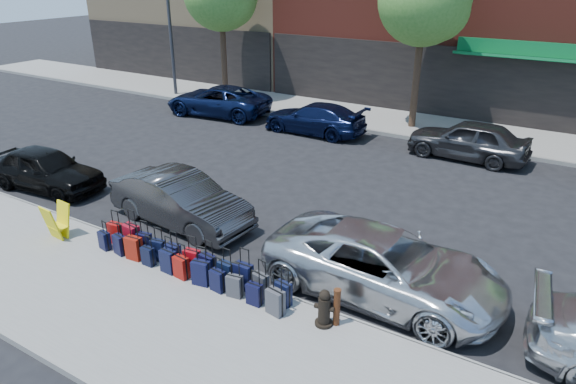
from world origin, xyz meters
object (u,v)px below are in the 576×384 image
Objects in this scene: car_near_2 at (384,265)px; car_near_0 at (45,169)px; display_rack at (57,222)px; bollard at (337,307)px; streetlight at (171,9)px; fire_hydrant at (324,309)px; car_near_1 at (180,200)px; car_far_0 at (218,100)px; car_far_1 at (314,118)px; car_far_2 at (468,140)px; tree_center at (427,2)px; suitcase_front_5 at (192,261)px.

car_near_0 is at bearing 91.96° from car_near_2.
bollard is at bearing 8.24° from display_rack.
bollard is 1.73m from car_near_2.
fire_hydrant is at bearing -40.00° from streetlight.
car_near_1 reaches higher than car_far_0.
car_near_0 is 0.89× the size of car_far_1.
car_far_2 is (-0.25, 11.68, 0.18)m from bollard.
car_far_1 reaches higher than bollard.
display_rack is at bearing 106.71° from car_near_2.
tree_center is 1.65× the size of car_near_1.
display_rack is (-4.73, -14.88, -4.80)m from tree_center.
car_far_0 is (-8.50, 11.73, 0.28)m from suitcase_front_5.
bollard is at bearing -103.35° from car_near_0.
streetlight is (-13.44, -0.70, -0.75)m from tree_center.
streetlight is 6.15m from car_far_0.
car_far_2 is (5.62, 9.71, 0.03)m from car_near_1.
car_far_1 reaches higher than suitcase_front_5.
streetlight is 21.06m from car_near_2.
suitcase_front_5 is at bearing -128.39° from car_near_1.
fire_hydrant is 0.16× the size of car_far_0.
car_near_0 is 0.93× the size of car_near_1.
car_far_1 reaches higher than fire_hydrant.
car_near_2 reaches higher than car_near_0.
car_near_0 is at bearing 162.10° from suitcase_front_5.
car_near_1 is at bearing 6.04° from car_far_1.
tree_center is 15.17m from suitcase_front_5.
car_far_0 is at bearing -88.14° from car_far_2.
car_near_0 is 0.79× the size of car_far_0.
car_near_2 is at bearing 45.23° from car_far_0.
streetlight is 9.86× the size of fire_hydrant.
bollard is at bearing 170.98° from car_near_2.
tree_center is 7.93× the size of suitcase_front_5.
car_near_2 is 16.09m from car_far_0.
car_near_0 is 15.02m from car_far_2.
suitcase_front_5 is at bearing -92.42° from tree_center.
tree_center is at bearing 102.44° from bollard.
streetlight is at bearing 18.04° from car_near_0.
bollard is 0.19× the size of car_near_1.
fire_hydrant is 6.04m from car_near_1.
car_far_2 reaches higher than display_rack.
car_far_2 reaches higher than bollard.
suitcase_front_5 is 11.94m from car_far_1.
streetlight is at bearing 125.74° from display_rack.
fire_hydrant is 0.20× the size of car_near_0.
car_near_0 is at bearing 152.61° from display_rack.
streetlight reaches higher than suitcase_front_5.
car_near_2 is (3.47, -12.62, -4.67)m from tree_center.
fire_hydrant is (16.39, -13.75, -4.14)m from streetlight.
car_far_1 is 1.03× the size of car_far_2.
tree_center is 1.58× the size of car_far_1.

